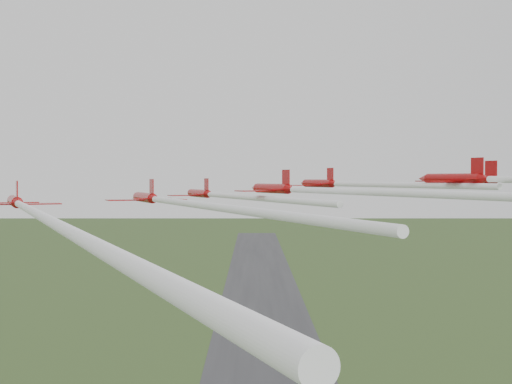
{
  "coord_description": "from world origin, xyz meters",
  "views": [
    {
      "loc": [
        -4.53,
        -80.38,
        56.42
      ],
      "look_at": [
        -4.08,
        4.86,
        54.76
      ],
      "focal_mm": 50.0,
      "sensor_mm": 36.0,
      "label": 1
    }
  ],
  "objects_px": {
    "jet_row3_left": "(31,210)",
    "jet_row3_mid": "(320,190)",
    "jet_lead": "(222,195)",
    "jet_row2_left": "(177,202)",
    "jet_row2_right": "(348,184)"
  },
  "relations": [
    {
      "from": "jet_lead",
      "to": "jet_row3_mid",
      "type": "distance_m",
      "value": 25.86
    },
    {
      "from": "jet_row3_left",
      "to": "jet_row2_left",
      "type": "bearing_deg",
      "value": 52.29
    },
    {
      "from": "jet_lead",
      "to": "jet_row3_left",
      "type": "bearing_deg",
      "value": -123.16
    },
    {
      "from": "jet_lead",
      "to": "jet_row2_right",
      "type": "xyz_separation_m",
      "value": [
        16.3,
        -1.84,
        1.5
      ]
    },
    {
      "from": "jet_lead",
      "to": "jet_row2_left",
      "type": "bearing_deg",
      "value": -119.82
    },
    {
      "from": "jet_row3_left",
      "to": "jet_row2_right",
      "type": "bearing_deg",
      "value": 36.66
    },
    {
      "from": "jet_row2_right",
      "to": "jet_row3_mid",
      "type": "xyz_separation_m",
      "value": [
        -5.73,
        -21.74,
        -0.44
      ]
    },
    {
      "from": "jet_lead",
      "to": "jet_row2_left",
      "type": "relative_size",
      "value": 0.79
    },
    {
      "from": "jet_lead",
      "to": "jet_row2_left",
      "type": "xyz_separation_m",
      "value": [
        -3.73,
        -20.86,
        -0.17
      ]
    },
    {
      "from": "jet_row3_left",
      "to": "jet_row3_mid",
      "type": "bearing_deg",
      "value": 24.32
    },
    {
      "from": "jet_row3_left",
      "to": "jet_row3_mid",
      "type": "relative_size",
      "value": 1.33
    },
    {
      "from": "jet_row2_right",
      "to": "jet_row3_left",
      "type": "distance_m",
      "value": 51.69
    },
    {
      "from": "jet_row2_left",
      "to": "jet_row3_left",
      "type": "relative_size",
      "value": 0.99
    },
    {
      "from": "jet_row2_right",
      "to": "jet_row3_left",
      "type": "xyz_separation_m",
      "value": [
        -27.26,
        -43.9,
        -1.41
      ]
    },
    {
      "from": "jet_row2_right",
      "to": "jet_lead",
      "type": "bearing_deg",
      "value": 153.71
    }
  ]
}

